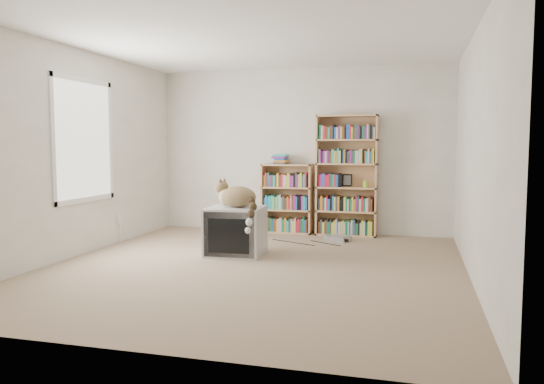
% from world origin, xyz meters
% --- Properties ---
extents(floor, '(4.50, 5.00, 0.01)m').
position_xyz_m(floor, '(0.00, 0.00, 0.00)').
color(floor, tan).
rests_on(floor, ground).
extents(wall_back, '(4.50, 0.02, 2.50)m').
position_xyz_m(wall_back, '(0.00, 2.50, 1.25)').
color(wall_back, silver).
rests_on(wall_back, floor).
extents(wall_front, '(4.50, 0.02, 2.50)m').
position_xyz_m(wall_front, '(0.00, -2.50, 1.25)').
color(wall_front, silver).
rests_on(wall_front, floor).
extents(wall_left, '(0.02, 5.00, 2.50)m').
position_xyz_m(wall_left, '(-2.25, 0.00, 1.25)').
color(wall_left, silver).
rests_on(wall_left, floor).
extents(wall_right, '(0.02, 5.00, 2.50)m').
position_xyz_m(wall_right, '(2.25, 0.00, 1.25)').
color(wall_right, silver).
rests_on(wall_right, floor).
extents(ceiling, '(4.50, 5.00, 0.02)m').
position_xyz_m(ceiling, '(0.00, 0.00, 2.50)').
color(ceiling, white).
rests_on(ceiling, wall_back).
extents(window, '(0.02, 1.22, 1.52)m').
position_xyz_m(window, '(-2.24, 0.20, 1.40)').
color(window, white).
rests_on(window, wall_left).
extents(crt_tv, '(0.70, 0.65, 0.58)m').
position_xyz_m(crt_tv, '(-0.42, 0.60, 0.29)').
color(crt_tv, '#AFAFB2').
rests_on(crt_tv, floor).
extents(cat, '(0.68, 0.63, 0.57)m').
position_xyz_m(cat, '(-0.35, 0.55, 0.68)').
color(cat, '#3B2818').
rests_on(cat, crt_tv).
extents(bookcase_tall, '(0.89, 0.30, 1.78)m').
position_xyz_m(bookcase_tall, '(0.72, 2.36, 0.85)').
color(bookcase_tall, tan).
rests_on(bookcase_tall, floor).
extents(bookcase_short, '(0.77, 0.30, 1.05)m').
position_xyz_m(bookcase_short, '(-0.19, 2.36, 0.49)').
color(bookcase_short, tan).
rests_on(bookcase_short, floor).
extents(book_stack, '(0.21, 0.27, 0.15)m').
position_xyz_m(book_stack, '(-0.29, 2.32, 1.13)').
color(book_stack, red).
rests_on(book_stack, bookcase_short).
extents(green_mug, '(0.08, 0.08, 0.09)m').
position_xyz_m(green_mug, '(0.99, 2.34, 0.77)').
color(green_mug, '#9CC538').
rests_on(green_mug, bookcase_tall).
extents(framed_print, '(0.14, 0.05, 0.18)m').
position_xyz_m(framed_print, '(0.71, 2.44, 0.82)').
color(framed_print, black).
rests_on(framed_print, bookcase_tall).
extents(dvd_player, '(0.39, 0.33, 0.07)m').
position_xyz_m(dvd_player, '(0.66, 1.85, 0.04)').
color(dvd_player, '#B0B0B5').
rests_on(dvd_player, floor).
extents(wall_outlet, '(0.01, 0.08, 0.13)m').
position_xyz_m(wall_outlet, '(-2.24, 0.94, 0.32)').
color(wall_outlet, silver).
rests_on(wall_outlet, wall_left).
extents(floor_cables, '(1.20, 0.70, 0.01)m').
position_xyz_m(floor_cables, '(0.26, 1.55, 0.00)').
color(floor_cables, black).
rests_on(floor_cables, floor).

